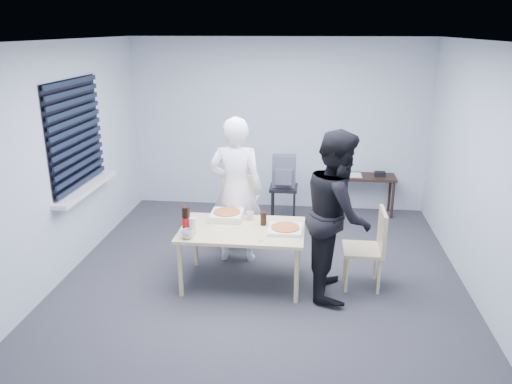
# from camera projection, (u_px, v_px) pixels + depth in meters

# --- Properties ---
(room) EXTENTS (5.00, 5.00, 5.00)m
(room) POSITION_uv_depth(u_px,v_px,m) (79.00, 143.00, 5.82)
(room) COLOR #303035
(room) RESTS_ON ground
(dining_table) EXTENTS (1.34, 0.85, 0.65)m
(dining_table) POSITION_uv_depth(u_px,v_px,m) (242.00, 234.00, 5.42)
(dining_table) COLOR #D2C087
(dining_table) RESTS_ON ground
(chair_far) EXTENTS (0.42, 0.42, 0.89)m
(chair_far) POSITION_uv_depth(u_px,v_px,m) (237.00, 205.00, 6.51)
(chair_far) COLOR #D2C087
(chair_far) RESTS_ON ground
(chair_right) EXTENTS (0.42, 0.42, 0.89)m
(chair_right) POSITION_uv_depth(u_px,v_px,m) (371.00, 243.00, 5.37)
(chair_right) COLOR #D2C087
(chair_right) RESTS_ON ground
(person_white) EXTENTS (0.65, 0.42, 1.77)m
(person_white) POSITION_uv_depth(u_px,v_px,m) (236.00, 190.00, 5.91)
(person_white) COLOR white
(person_white) RESTS_ON ground
(person_black) EXTENTS (0.47, 0.86, 1.77)m
(person_black) POSITION_uv_depth(u_px,v_px,m) (337.00, 214.00, 5.16)
(person_black) COLOR black
(person_black) RESTS_ON ground
(side_table) EXTENTS (0.91, 0.40, 0.60)m
(side_table) POSITION_uv_depth(u_px,v_px,m) (365.00, 181.00, 7.51)
(side_table) COLOR black
(side_table) RESTS_ON ground
(stool) EXTENTS (0.39, 0.39, 0.55)m
(stool) POSITION_uv_depth(u_px,v_px,m) (284.00, 194.00, 7.21)
(stool) COLOR black
(stool) RESTS_ON ground
(backpack) EXTENTS (0.33, 0.24, 0.46)m
(backpack) POSITION_uv_depth(u_px,v_px,m) (284.00, 172.00, 7.09)
(backpack) COLOR slate
(backpack) RESTS_ON stool
(pizza_box_a) EXTENTS (0.36, 0.36, 0.09)m
(pizza_box_a) POSITION_uv_depth(u_px,v_px,m) (227.00, 215.00, 5.66)
(pizza_box_a) COLOR white
(pizza_box_a) RESTS_ON dining_table
(pizza_box_b) EXTENTS (0.36, 0.36, 0.05)m
(pizza_box_b) POSITION_uv_depth(u_px,v_px,m) (285.00, 229.00, 5.32)
(pizza_box_b) COLOR white
(pizza_box_b) RESTS_ON dining_table
(mug_a) EXTENTS (0.17, 0.17, 0.10)m
(mug_a) POSITION_uv_depth(u_px,v_px,m) (188.00, 234.00, 5.13)
(mug_a) COLOR silver
(mug_a) RESTS_ON dining_table
(mug_b) EXTENTS (0.10, 0.10, 0.09)m
(mug_b) POSITION_uv_depth(u_px,v_px,m) (250.00, 216.00, 5.64)
(mug_b) COLOR silver
(mug_b) RESTS_ON dining_table
(cola_glass) EXTENTS (0.08, 0.08, 0.15)m
(cola_glass) POSITION_uv_depth(u_px,v_px,m) (263.00, 218.00, 5.47)
(cola_glass) COLOR black
(cola_glass) RESTS_ON dining_table
(soda_bottle) EXTENTS (0.09, 0.09, 0.29)m
(soda_bottle) POSITION_uv_depth(u_px,v_px,m) (186.00, 220.00, 5.25)
(soda_bottle) COLOR black
(soda_bottle) RESTS_ON dining_table
(plastic_cups) EXTENTS (0.10, 0.10, 0.18)m
(plastic_cups) POSITION_uv_depth(u_px,v_px,m) (193.00, 226.00, 5.24)
(plastic_cups) COLOR silver
(plastic_cups) RESTS_ON dining_table
(rubber_band) EXTENTS (0.06, 0.06, 0.00)m
(rubber_band) POSITION_uv_depth(u_px,v_px,m) (261.00, 241.00, 5.08)
(rubber_band) COLOR red
(rubber_band) RESTS_ON dining_table
(papers) EXTENTS (0.25, 0.31, 0.00)m
(papers) POSITION_uv_depth(u_px,v_px,m) (355.00, 175.00, 7.51)
(papers) COLOR white
(papers) RESTS_ON side_table
(black_box) EXTENTS (0.16, 0.11, 0.07)m
(black_box) POSITION_uv_depth(u_px,v_px,m) (380.00, 174.00, 7.46)
(black_box) COLOR black
(black_box) RESTS_ON side_table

